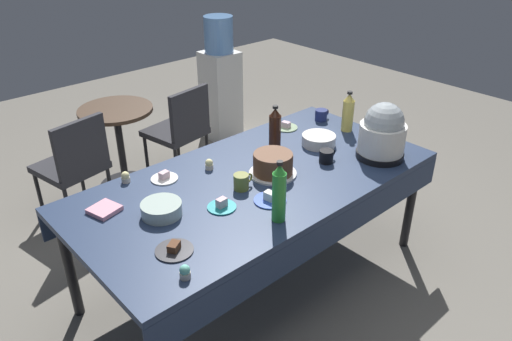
# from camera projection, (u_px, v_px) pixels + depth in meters

# --- Properties ---
(ground) EXTENTS (9.00, 9.00, 0.00)m
(ground) POSITION_uv_depth(u_px,v_px,m) (256.00, 275.00, 3.29)
(ground) COLOR slate
(potluck_table) EXTENTS (2.20, 1.10, 0.75)m
(potluck_table) POSITION_uv_depth(u_px,v_px,m) (256.00, 187.00, 2.96)
(potluck_table) COLOR navy
(potluck_table) RESTS_ON ground
(frosted_layer_cake) EXTENTS (0.29, 0.29, 0.14)m
(frosted_layer_cake) POSITION_uv_depth(u_px,v_px,m) (273.00, 164.00, 2.93)
(frosted_layer_cake) COLOR silver
(frosted_layer_cake) RESTS_ON potluck_table
(slow_cooker) EXTENTS (0.30, 0.30, 0.37)m
(slow_cooker) POSITION_uv_depth(u_px,v_px,m) (383.00, 133.00, 3.08)
(slow_cooker) COLOR black
(slow_cooker) RESTS_ON potluck_table
(glass_salad_bowl) EXTENTS (0.22, 0.22, 0.07)m
(glass_salad_bowl) POSITION_uv_depth(u_px,v_px,m) (162.00, 209.00, 2.57)
(glass_salad_bowl) COLOR #B2C6BC
(glass_salad_bowl) RESTS_ON potluck_table
(ceramic_snack_bowl) EXTENTS (0.23, 0.23, 0.07)m
(ceramic_snack_bowl) POSITION_uv_depth(u_px,v_px,m) (319.00, 140.00, 3.30)
(ceramic_snack_bowl) COLOR silver
(ceramic_snack_bowl) RESTS_ON potluck_table
(dessert_plate_charcoal) EXTENTS (0.18, 0.18, 0.05)m
(dessert_plate_charcoal) POSITION_uv_depth(u_px,v_px,m) (174.00, 249.00, 2.31)
(dessert_plate_charcoal) COLOR #2D2D33
(dessert_plate_charcoal) RESTS_ON potluck_table
(dessert_plate_teal) EXTENTS (0.16, 0.16, 0.06)m
(dessert_plate_teal) POSITION_uv_depth(u_px,v_px,m) (222.00, 205.00, 2.64)
(dessert_plate_teal) COLOR teal
(dessert_plate_teal) RESTS_ON potluck_table
(dessert_plate_white) EXTENTS (0.16, 0.16, 0.05)m
(dessert_plate_white) POSITION_uv_depth(u_px,v_px,m) (164.00, 177.00, 2.91)
(dessert_plate_white) COLOR white
(dessert_plate_white) RESTS_ON potluck_table
(dessert_plate_cobalt) EXTENTS (0.18, 0.18, 0.06)m
(dessert_plate_cobalt) POSITION_uv_depth(u_px,v_px,m) (270.00, 199.00, 2.70)
(dessert_plate_cobalt) COLOR #2D4CB2
(dessert_plate_cobalt) RESTS_ON potluck_table
(dessert_plate_sage) EXTENTS (0.17, 0.17, 0.05)m
(dessert_plate_sage) POSITION_uv_depth(u_px,v_px,m) (286.00, 127.00, 3.56)
(dessert_plate_sage) COLOR #8CA87F
(dessert_plate_sage) RESTS_ON potluck_table
(cupcake_cocoa) EXTENTS (0.05, 0.05, 0.07)m
(cupcake_cocoa) POSITION_uv_depth(u_px,v_px,m) (209.00, 164.00, 3.01)
(cupcake_cocoa) COLOR beige
(cupcake_cocoa) RESTS_ON potluck_table
(cupcake_mint) EXTENTS (0.05, 0.05, 0.07)m
(cupcake_mint) POSITION_uv_depth(u_px,v_px,m) (126.00, 177.00, 2.87)
(cupcake_mint) COLOR beige
(cupcake_mint) RESTS_ON potluck_table
(cupcake_vanilla) EXTENTS (0.05, 0.05, 0.07)m
(cupcake_vanilla) POSITION_uv_depth(u_px,v_px,m) (185.00, 272.00, 2.14)
(cupcake_vanilla) COLOR beige
(cupcake_vanilla) RESTS_ON potluck_table
(soda_bottle_ginger_ale) EXTENTS (0.08, 0.08, 0.29)m
(soda_bottle_ginger_ale) POSITION_uv_depth(u_px,v_px,m) (348.00, 113.00, 3.46)
(soda_bottle_ginger_ale) COLOR gold
(soda_bottle_ginger_ale) RESTS_ON potluck_table
(soda_bottle_lime_soda) EXTENTS (0.07, 0.07, 0.34)m
(soda_bottle_lime_soda) POSITION_uv_depth(u_px,v_px,m) (279.00, 193.00, 2.47)
(soda_bottle_lime_soda) COLOR green
(soda_bottle_lime_soda) RESTS_ON potluck_table
(soda_bottle_cola) EXTENTS (0.08, 0.08, 0.31)m
(soda_bottle_cola) POSITION_uv_depth(u_px,v_px,m) (275.00, 130.00, 3.18)
(soda_bottle_cola) COLOR #33190F
(soda_bottle_cola) RESTS_ON potluck_table
(coffee_mug_olive) EXTENTS (0.13, 0.09, 0.09)m
(coffee_mug_olive) POSITION_uv_depth(u_px,v_px,m) (242.00, 182.00, 2.80)
(coffee_mug_olive) COLOR olive
(coffee_mug_olive) RESTS_ON potluck_table
(coffee_mug_black) EXTENTS (0.13, 0.09, 0.08)m
(coffee_mug_black) POSITION_uv_depth(u_px,v_px,m) (327.00, 156.00, 3.08)
(coffee_mug_black) COLOR black
(coffee_mug_black) RESTS_ON potluck_table
(coffee_mug_navy) EXTENTS (0.13, 0.09, 0.08)m
(coffee_mug_navy) POSITION_uv_depth(u_px,v_px,m) (321.00, 115.00, 3.67)
(coffee_mug_navy) COLOR navy
(coffee_mug_navy) RESTS_ON potluck_table
(paper_napkin_stack) EXTENTS (0.17, 0.17, 0.02)m
(paper_napkin_stack) POSITION_uv_depth(u_px,v_px,m) (104.00, 209.00, 2.61)
(paper_napkin_stack) COLOR pink
(paper_napkin_stack) RESTS_ON potluck_table
(maroon_chair_left) EXTENTS (0.52, 0.52, 0.85)m
(maroon_chair_left) POSITION_uv_depth(u_px,v_px,m) (75.00, 162.00, 3.66)
(maroon_chair_left) COLOR #333338
(maroon_chair_left) RESTS_ON ground
(maroon_chair_right) EXTENTS (0.51, 0.51, 0.85)m
(maroon_chair_right) POSITION_uv_depth(u_px,v_px,m) (181.00, 127.00, 4.21)
(maroon_chair_right) COLOR #333338
(maroon_chair_right) RESTS_ON ground
(round_cafe_table) EXTENTS (0.60, 0.60, 0.72)m
(round_cafe_table) POSITION_uv_depth(u_px,v_px,m) (119.00, 133.00, 4.08)
(round_cafe_table) COLOR #473323
(round_cafe_table) RESTS_ON ground
(water_cooler) EXTENTS (0.32, 0.32, 1.24)m
(water_cooler) POSITION_uv_depth(u_px,v_px,m) (220.00, 83.00, 4.93)
(water_cooler) COLOR silver
(water_cooler) RESTS_ON ground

